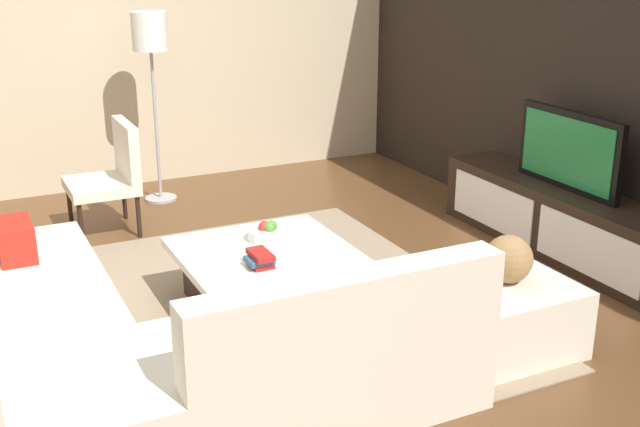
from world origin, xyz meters
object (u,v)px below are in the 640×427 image
accent_chair_near (113,171)px  fruit_bowl (269,233)px  decorative_ball (508,259)px  media_console (561,221)px  sectional_couch (136,342)px  book_stack (260,259)px  coffee_table (267,278)px  floor_lamp (150,45)px  ottoman (504,314)px  television (569,151)px

accent_chair_near → fruit_bowl: accent_chair_near is taller
decorative_ball → fruit_bowl: bearing=-143.6°
media_console → sectional_couch: (0.53, -3.27, 0.04)m
decorative_ball → book_stack: (-0.85, -1.14, -0.11)m
coffee_table → book_stack: book_stack is taller
floor_lamp → book_stack: 2.82m
floor_lamp → fruit_bowl: (2.26, 0.12, -0.94)m
coffee_table → decorative_ball: bearing=43.7°
floor_lamp → ottoman: bearing=16.4°
media_console → accent_chair_near: accent_chair_near is taller
sectional_couch → floor_lamp: size_ratio=1.53×
accent_chair_near → sectional_couch: bearing=-15.1°
book_stack → accent_chair_near: bearing=-168.6°
media_console → book_stack: bearing=-87.3°
television → coffee_table: 2.37m
sectional_couch → coffee_table: size_ratio=2.40×
sectional_couch → accent_chair_near: (-2.47, 0.43, 0.20)m
media_console → television: (0.00, 0.00, 0.53)m
media_console → book_stack: media_console is taller
coffee_table → decorative_ball: size_ratio=3.87×
sectional_couch → book_stack: sectional_couch is taller
media_console → book_stack: (0.11, -2.42, 0.18)m
decorative_ball → book_stack: 1.42m
media_console → sectional_couch: bearing=-80.7°
sectional_couch → floor_lamp: bearing=162.8°
ottoman → fruit_bowl: size_ratio=2.50×
sectional_couch → accent_chair_near: accent_chair_near is taller
coffee_table → television: bearing=87.5°
fruit_bowl → decorative_ball: decorative_ball is taller
media_console → ottoman: size_ratio=3.18×
sectional_couch → floor_lamp: (-3.08, 0.95, 1.08)m
fruit_bowl → media_console: bearing=82.7°
sectional_couch → book_stack: size_ratio=11.98×
accent_chair_near → coffee_table: bearing=11.2°
sectional_couch → fruit_bowl: sectional_couch is taller
accent_chair_near → floor_lamp: size_ratio=0.53×
media_console → coffee_table: size_ratio=2.12×
book_stack → sectional_couch: bearing=-63.7°
television → ottoman: television is taller
floor_lamp → ottoman: 3.83m
accent_chair_near → book_stack: bearing=6.3°
television → sectional_couch: 3.35m
sectional_couch → television: bearing=99.3°
fruit_bowl → book_stack: 0.45m
accent_chair_near → decorative_ball: size_ratio=3.22×
accent_chair_near → book_stack: 2.09m
coffee_table → fruit_bowl: 0.30m
book_stack → decorative_ball: bearing=53.4°
media_console → ottoman: bearing=-53.2°
television → fruit_bowl: 2.24m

